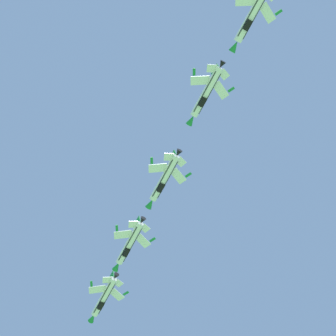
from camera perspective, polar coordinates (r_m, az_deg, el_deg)
fighter_jet_lead at (r=138.98m, az=-6.86°, el=-13.54°), size 12.65×12.48×4.38m
fighter_jet_left_wing at (r=129.05m, az=-4.15°, el=-8.07°), size 12.65×12.49×4.38m
fighter_jet_right_wing at (r=121.31m, az=-0.44°, el=-1.18°), size 12.66×12.50×4.38m
fighter_jet_left_outer at (r=118.80m, az=4.06°, el=7.94°), size 12.67×12.52×4.39m
fighter_jet_right_outer at (r=114.63m, az=8.86°, el=15.70°), size 12.69×12.54×4.38m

